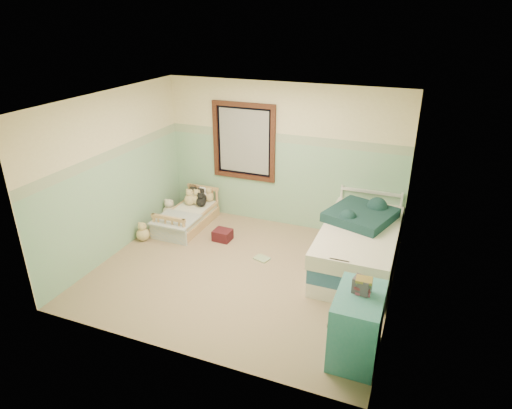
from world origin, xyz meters
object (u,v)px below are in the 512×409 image
at_px(toddler_bed_frame, 188,222).
at_px(plush_floor_tan, 143,234).
at_px(twin_bed_frame, 357,261).
at_px(dresser, 357,325).
at_px(red_pillow, 223,235).
at_px(floor_book, 262,258).
at_px(plush_floor_cream, 170,212).

height_order(toddler_bed_frame, plush_floor_tan, plush_floor_tan).
bearing_deg(twin_bed_frame, toddler_bed_frame, 174.53).
bearing_deg(dresser, toddler_bed_frame, 147.33).
distance_m(dresser, red_pillow, 3.18).
distance_m(toddler_bed_frame, floor_book, 1.75).
height_order(plush_floor_tan, dresser, dresser).
relative_size(toddler_bed_frame, floor_book, 5.54).
relative_size(toddler_bed_frame, red_pillow, 4.38).
distance_m(toddler_bed_frame, red_pillow, 0.84).
height_order(plush_floor_tan, red_pillow, plush_floor_tan).
bearing_deg(plush_floor_cream, toddler_bed_frame, -15.70).
distance_m(plush_floor_cream, dresser, 4.43).
bearing_deg(red_pillow, floor_book, -22.31).
distance_m(toddler_bed_frame, dresser, 3.98).
bearing_deg(plush_floor_tan, toddler_bed_frame, 60.49).
bearing_deg(plush_floor_tan, floor_book, 4.41).
bearing_deg(floor_book, dresser, -25.04).
distance_m(toddler_bed_frame, plush_floor_tan, 0.87).
bearing_deg(dresser, floor_book, 137.64).
xyz_separation_m(plush_floor_tan, floor_book, (2.07, 0.16, -0.10)).
height_order(toddler_bed_frame, plush_floor_cream, plush_floor_cream).
xyz_separation_m(toddler_bed_frame, red_pillow, (0.80, -0.25, 0.01)).
relative_size(dresser, floor_book, 3.46).
height_order(toddler_bed_frame, red_pillow, red_pillow).
bearing_deg(dresser, twin_bed_frame, 98.97).
relative_size(plush_floor_cream, plush_floor_tan, 1.19).
height_order(dresser, red_pillow, dresser).
relative_size(plush_floor_tan, red_pillow, 0.76).
relative_size(plush_floor_tan, floor_book, 0.97).
bearing_deg(dresser, plush_floor_cream, 149.11).
bearing_deg(toddler_bed_frame, plush_floor_cream, 164.30).
relative_size(plush_floor_cream, twin_bed_frame, 0.13).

